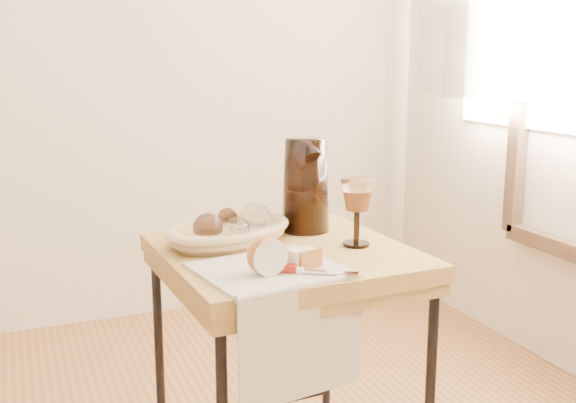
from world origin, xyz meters
name	(u,v)px	position (x,y,z in m)	size (l,w,h in m)	color
wall_back	(26,12)	(0.00, 1.80, 1.35)	(3.60, 0.00, 2.70)	beige
side_table	(285,387)	(0.49, 0.21, 0.36)	(0.57, 0.57, 0.73)	brown
tea_towel	(270,270)	(0.40, 0.06, 0.73)	(0.29, 0.27, 0.01)	beige
bread_basket	(229,234)	(0.38, 0.31, 0.75)	(0.30, 0.21, 0.04)	tan
goblet_lying_a	(217,224)	(0.36, 0.32, 0.77)	(0.12, 0.07, 0.07)	brown
goblet_lying_b	(248,222)	(0.43, 0.29, 0.78)	(0.13, 0.08, 0.08)	white
pitcher	(305,185)	(0.61, 0.36, 0.85)	(0.17, 0.25, 0.29)	black
wine_goblet	(357,212)	(0.67, 0.17, 0.81)	(0.08, 0.08, 0.17)	white
apple_half	(266,255)	(0.38, 0.03, 0.77)	(0.09, 0.05, 0.08)	#AE1822
apple_wedge	(302,258)	(0.47, 0.04, 0.75)	(0.06, 0.03, 0.04)	beige
table_knife	(305,269)	(0.46, 0.00, 0.74)	(0.21, 0.02, 0.02)	silver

